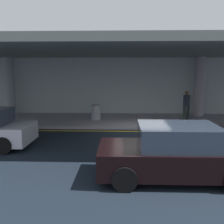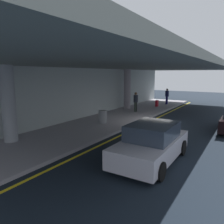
{
  "view_description": "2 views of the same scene",
  "coord_description": "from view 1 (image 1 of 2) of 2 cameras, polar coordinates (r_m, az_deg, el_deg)",
  "views": [
    {
      "loc": [
        -0.9,
        -11.69,
        2.94
      ],
      "look_at": [
        -1.35,
        1.33,
        0.85
      ],
      "focal_mm": 41.06,
      "sensor_mm": 36.0,
      "label": 1
    },
    {
      "loc": [
        -14.18,
        -5.21,
        3.4
      ],
      "look_at": [
        -1.65,
        2.58,
        0.82
      ],
      "focal_mm": 35.28,
      "sensor_mm": 36.0,
      "label": 2
    }
  ],
  "objects": [
    {
      "name": "car_black",
      "position": [
        7.3,
        13.74,
        -8.9
      ],
      "size": [
        4.1,
        1.92,
        1.5
      ],
      "rotation": [
        0.0,
        0.0,
        -0.05
      ],
      "color": "black",
      "rests_on": "ground"
    },
    {
      "name": "terminal_back_wall",
      "position": [
        17.1,
        5.0,
        5.59
      ],
      "size": [
        26.0,
        0.3,
        3.8
      ],
      "primitive_type": "cube",
      "color": "#AAB4B4",
      "rests_on": "ground"
    },
    {
      "name": "ground_plane",
      "position": [
        12.09,
        6.2,
        -5.02
      ],
      "size": [
        60.0,
        60.0,
        0.0
      ],
      "primitive_type": "plane",
      "color": "black"
    },
    {
      "name": "trash_bin_steel",
      "position": [
        14.84,
        -3.61,
        -0.08
      ],
      "size": [
        0.56,
        0.56,
        0.85
      ],
      "primitive_type": "cylinder",
      "color": "gray",
      "rests_on": "sidewalk"
    },
    {
      "name": "person_waiting_for_ride",
      "position": [
        15.25,
        16.25,
        1.87
      ],
      "size": [
        0.38,
        0.38,
        1.68
      ],
      "rotation": [
        0.0,
        0.0,
        1.66
      ],
      "color": "#253027",
      "rests_on": "sidewalk"
    },
    {
      "name": "support_column_left_mid",
      "position": [
        16.87,
        18.94,
        5.34
      ],
      "size": [
        0.64,
        0.64,
        3.65
      ],
      "primitive_type": "cylinder",
      "color": "#9A909A",
      "rests_on": "sidewalk"
    },
    {
      "name": "lane_stripe_yellow",
      "position": [
        12.69,
        6.0,
        -4.31
      ],
      "size": [
        26.0,
        0.14,
        0.01
      ],
      "primitive_type": "cube",
      "color": "yellow",
      "rests_on": "ground"
    },
    {
      "name": "support_column_far_left",
      "position": [
        17.63,
        -21.89,
        5.32
      ],
      "size": [
        0.64,
        0.64,
        3.65
      ],
      "primitive_type": "cylinder",
      "color": "#9397A0",
      "rests_on": "sidewalk"
    },
    {
      "name": "sidewalk",
      "position": [
        15.09,
        5.35,
        -1.87
      ],
      "size": [
        26.0,
        4.2,
        0.15
      ],
      "primitive_type": "cube",
      "color": "#98939C",
      "rests_on": "ground"
    },
    {
      "name": "ceiling_overhang",
      "position": [
        14.35,
        5.7,
        13.1
      ],
      "size": [
        28.0,
        13.2,
        0.3
      ],
      "primitive_type": "cube",
      "color": "slate",
      "rests_on": "support_column_far_left"
    }
  ]
}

